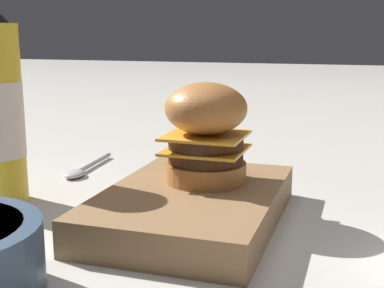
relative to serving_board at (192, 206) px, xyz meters
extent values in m
plane|color=#B7B2A8|center=(0.00, 0.02, -0.02)|extent=(6.00, 6.00, 0.00)
cube|color=olive|center=(0.00, 0.00, 0.00)|extent=(0.27, 0.18, 0.04)
cylinder|color=#AD6B33|center=(0.04, 0.00, 0.03)|extent=(0.09, 0.09, 0.02)
cylinder|color=#422819|center=(0.04, 0.00, 0.05)|extent=(0.08, 0.08, 0.01)
cube|color=gold|center=(0.04, 0.00, 0.06)|extent=(0.09, 0.09, 0.00)
cylinder|color=#422819|center=(0.04, 0.00, 0.06)|extent=(0.08, 0.08, 0.01)
cube|color=gold|center=(0.04, 0.00, 0.07)|extent=(0.09, 0.09, 0.00)
ellipsoid|color=#AD6B33|center=(0.04, 0.00, 0.10)|extent=(0.09, 0.09, 0.06)
cylinder|color=#B2B2B7|center=(0.19, 0.22, -0.01)|extent=(0.11, 0.01, 0.01)
ellipsoid|color=#B2B2B7|center=(0.12, 0.22, -0.01)|extent=(0.04, 0.03, 0.01)
camera|label=1|loc=(-0.52, -0.17, 0.18)|focal=50.00mm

